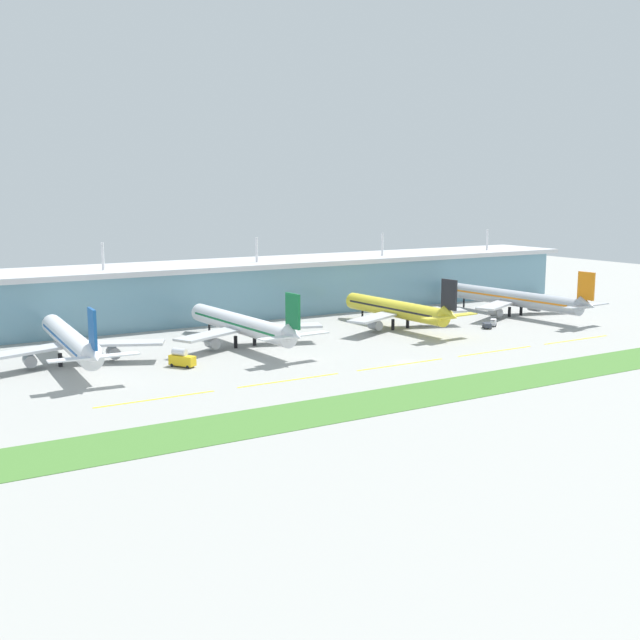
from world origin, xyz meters
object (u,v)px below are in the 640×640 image
object	(u,v)px
airliner_nearest	(71,341)
fuel_truck	(182,358)
airliner_near_middle	(242,325)
airliner_far_middle	(398,309)
airliner_farthest	(513,298)
baggage_cart	(493,323)
pushback_tug	(487,325)

from	to	relation	value
airliner_nearest	fuel_truck	distance (m)	30.41
airliner_near_middle	airliner_far_middle	size ratio (longest dim) A/B	1.12
airliner_nearest	fuel_truck	size ratio (longest dim) A/B	8.93
fuel_truck	airliner_far_middle	bearing A→B (deg)	11.91
airliner_near_middle	airliner_farthest	world-z (taller)	same
airliner_nearest	baggage_cart	world-z (taller)	airliner_nearest
airliner_nearest	fuel_truck	bearing A→B (deg)	-36.72
airliner_far_middle	baggage_cart	world-z (taller)	airliner_far_middle
airliner_far_middle	baggage_cart	distance (m)	33.87
airliner_far_middle	airliner_farthest	xyz separation A→B (m)	(53.25, 0.41, 0.02)
pushback_tug	airliner_near_middle	bearing A→B (deg)	169.80
airliner_farthest	baggage_cart	bearing A→B (deg)	-148.22
airliner_farthest	airliner_far_middle	bearing A→B (deg)	-179.56
baggage_cart	pushback_tug	world-z (taller)	baggage_cart
airliner_far_middle	fuel_truck	size ratio (longest dim) A/B	7.84
airliner_near_middle	airliner_farthest	size ratio (longest dim) A/B	0.90
airliner_farthest	baggage_cart	world-z (taller)	airliner_farthest
airliner_farthest	baggage_cart	size ratio (longest dim) A/B	18.69
pushback_tug	airliner_far_middle	bearing A→B (deg)	148.68
airliner_near_middle	airliner_far_middle	bearing A→B (deg)	0.63
airliner_far_middle	airliner_farthest	distance (m)	53.25
airliner_nearest	airliner_far_middle	bearing A→B (deg)	-0.19
airliner_nearest	baggage_cart	size ratio (longest dim) A/B	17.22
airliner_near_middle	airliner_farthest	bearing A→B (deg)	0.54
airliner_farthest	airliner_near_middle	bearing A→B (deg)	-179.46
airliner_near_middle	baggage_cart	xyz separation A→B (m)	(88.44, -13.00, -5.19)
airliner_far_middle	airliner_farthest	bearing A→B (deg)	0.44
airliner_near_middle	baggage_cart	bearing A→B (deg)	-8.36
airliner_nearest	airliner_farthest	size ratio (longest dim) A/B	0.92
fuel_truck	pushback_tug	xyz separation A→B (m)	(109.49, 1.96, -1.16)
airliner_near_middle	fuel_truck	world-z (taller)	airliner_near_middle
airliner_farthest	pushback_tug	size ratio (longest dim) A/B	14.50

